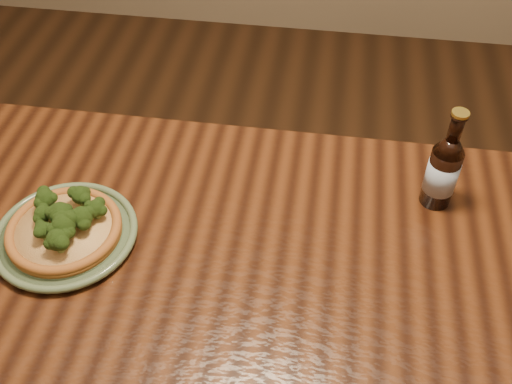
# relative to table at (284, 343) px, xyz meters

# --- Properties ---
(table) EXTENTS (1.60, 0.90, 0.75)m
(table) POSITION_rel_table_xyz_m (0.00, 0.00, 0.00)
(table) COLOR #43200E
(table) RESTS_ON ground
(plate) EXTENTS (0.25, 0.25, 0.02)m
(plate) POSITION_rel_table_xyz_m (-0.40, 0.10, 0.10)
(plate) COLOR #536646
(plate) RESTS_ON table
(pizza) EXTENTS (0.20, 0.20, 0.07)m
(pizza) POSITION_rel_table_xyz_m (-0.40, 0.10, 0.12)
(pizza) COLOR #A05B24
(pizza) RESTS_ON plate
(beer_bottle) EXTENTS (0.06, 0.06, 0.21)m
(beer_bottle) POSITION_rel_table_xyz_m (0.25, 0.29, 0.17)
(beer_bottle) COLOR black
(beer_bottle) RESTS_ON table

